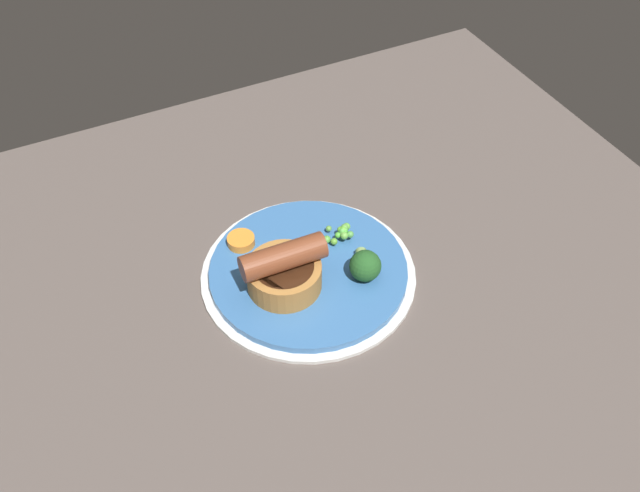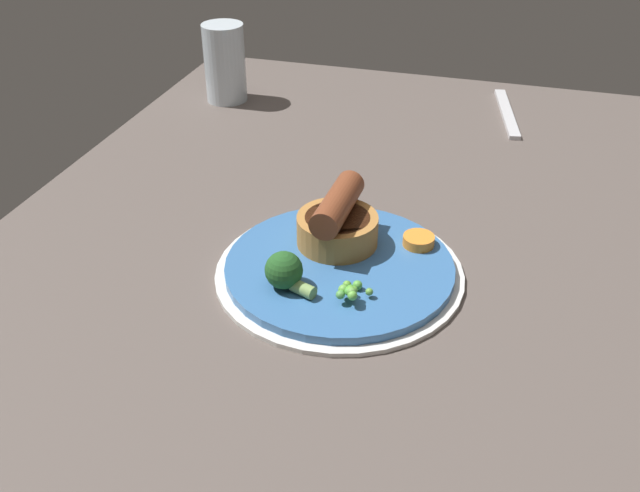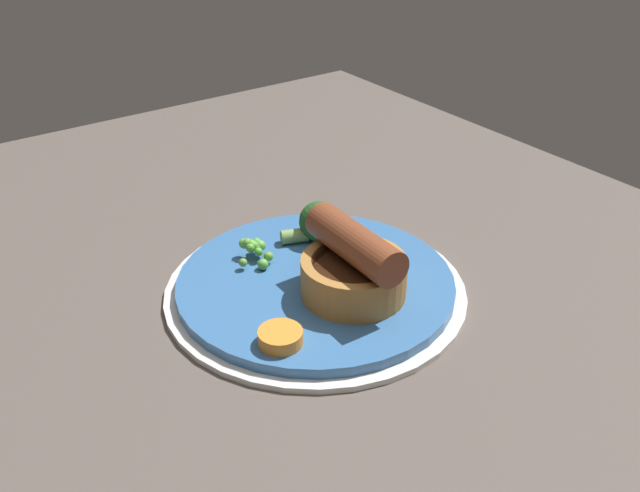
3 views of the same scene
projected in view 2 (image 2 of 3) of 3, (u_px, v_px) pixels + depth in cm
name	position (u px, v px, depth cm)	size (l,w,h in cm)	color
dining_table	(352.00, 257.00, 77.67)	(110.00, 80.00, 3.00)	#564C47
dinner_plate	(339.00, 270.00, 72.11)	(25.16, 25.16, 1.40)	silver
sausage_pudding	(337.00, 223.00, 73.43)	(9.66, 8.46, 6.18)	#AD7538
pea_pile	(351.00, 290.00, 66.00)	(3.68, 3.15, 1.87)	#67B64F
broccoli_floret_near	(285.00, 271.00, 67.38)	(3.70, 5.35, 3.67)	#235623
carrot_slice_2	(418.00, 242.00, 73.89)	(3.31, 3.31, 1.09)	orange
fork	(507.00, 113.00, 106.70)	(18.00, 1.60, 0.60)	silver
drinking_glass	(225.00, 63.00, 108.84)	(6.32, 6.32, 11.77)	silver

